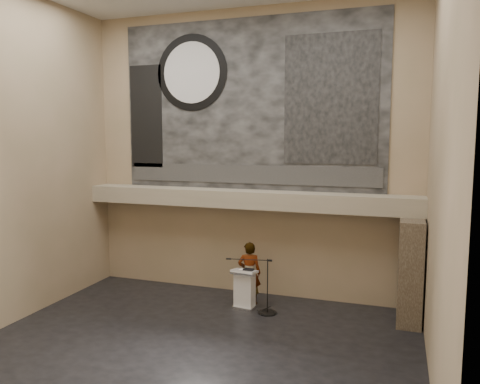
% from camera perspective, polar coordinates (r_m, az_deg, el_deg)
% --- Properties ---
extents(floor, '(10.00, 10.00, 0.00)m').
position_cam_1_polar(floor, '(11.32, -5.50, -18.20)').
color(floor, black).
rests_on(floor, ground).
extents(wall_back, '(10.00, 0.02, 8.50)m').
position_cam_1_polar(wall_back, '(14.01, 1.06, 4.64)').
color(wall_back, '#8C7B59').
rests_on(wall_back, floor).
extents(wall_front, '(10.00, 0.02, 8.50)m').
position_cam_1_polar(wall_front, '(6.85, -19.80, 1.96)').
color(wall_front, '#8C7B59').
rests_on(wall_front, floor).
extents(wall_left, '(0.02, 8.00, 8.50)m').
position_cam_1_polar(wall_left, '(13.16, -26.03, 3.81)').
color(wall_left, '#8C7B59').
rests_on(wall_left, floor).
extents(wall_right, '(0.02, 8.00, 8.50)m').
position_cam_1_polar(wall_right, '(9.38, 23.28, 3.01)').
color(wall_right, '#8C7B59').
rests_on(wall_right, floor).
extents(soffit, '(10.00, 0.80, 0.50)m').
position_cam_1_polar(soffit, '(13.74, 0.54, -0.85)').
color(soffit, gray).
rests_on(soffit, wall_back).
extents(sprinkler_left, '(0.04, 0.04, 0.06)m').
position_cam_1_polar(sprinkler_left, '(14.31, -5.62, -1.70)').
color(sprinkler_left, '#B2893D').
rests_on(sprinkler_left, soffit).
extents(sprinkler_right, '(0.04, 0.04, 0.06)m').
position_cam_1_polar(sprinkler_right, '(13.27, 8.29, -2.42)').
color(sprinkler_right, '#B2893D').
rests_on(sprinkler_right, soffit).
extents(banner, '(8.00, 0.05, 5.00)m').
position_cam_1_polar(banner, '(14.00, 1.03, 10.57)').
color(banner, black).
rests_on(banner, wall_back).
extents(banner_text_strip, '(7.76, 0.02, 0.55)m').
position_cam_1_polar(banner_text_strip, '(13.98, 0.96, 2.17)').
color(banner_text_strip, '#2D2D2D').
rests_on(banner_text_strip, banner).
extents(banner_clock_rim, '(2.30, 0.02, 2.30)m').
position_cam_1_polar(banner_clock_rim, '(14.71, -5.91, 14.27)').
color(banner_clock_rim, black).
rests_on(banner_clock_rim, banner).
extents(banner_clock_face, '(1.84, 0.02, 1.84)m').
position_cam_1_polar(banner_clock_face, '(14.69, -5.95, 14.28)').
color(banner_clock_face, silver).
rests_on(banner_clock_face, banner).
extents(banner_building_print, '(2.60, 0.02, 3.60)m').
position_cam_1_polar(banner_building_print, '(13.44, 10.96, 11.04)').
color(banner_building_print, black).
rests_on(banner_building_print, banner).
extents(banner_brick_print, '(1.10, 0.02, 3.20)m').
position_cam_1_polar(banner_brick_print, '(15.33, -11.36, 8.99)').
color(banner_brick_print, black).
rests_on(banner_brick_print, banner).
extents(stone_pier, '(0.60, 1.40, 2.70)m').
position_cam_1_polar(stone_pier, '(12.95, 20.04, -8.97)').
color(stone_pier, '#413528').
rests_on(stone_pier, floor).
extents(lectern, '(0.71, 0.54, 1.13)m').
position_cam_1_polar(lectern, '(13.29, 0.57, -11.74)').
color(lectern, silver).
rests_on(lectern, floor).
extents(binder, '(0.29, 0.24, 0.04)m').
position_cam_1_polar(binder, '(13.09, 1.04, -9.44)').
color(binder, black).
rests_on(binder, lectern).
extents(papers, '(0.26, 0.31, 0.00)m').
position_cam_1_polar(papers, '(13.14, 0.27, -9.45)').
color(papers, white).
rests_on(papers, lectern).
extents(speaker_person, '(0.73, 0.55, 1.81)m').
position_cam_1_polar(speaker_person, '(13.51, 1.14, -9.86)').
color(speaker_person, white).
rests_on(speaker_person, floor).
extents(mic_stand, '(1.37, 0.52, 1.51)m').
position_cam_1_polar(mic_stand, '(13.08, 3.19, -13.61)').
color(mic_stand, black).
rests_on(mic_stand, floor).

